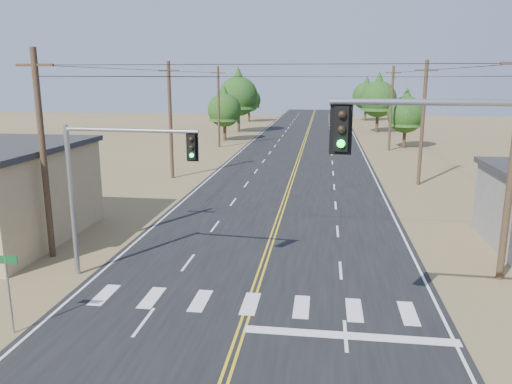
# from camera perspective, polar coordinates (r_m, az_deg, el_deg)

# --- Properties ---
(road) EXTENTS (15.00, 200.00, 0.02)m
(road) POSITION_cam_1_polar(r_m,az_deg,el_deg) (40.82, 3.87, 0.71)
(road) COLOR black
(road) RESTS_ON ground
(utility_pole_left_near) EXTENTS (1.80, 0.30, 10.00)m
(utility_pole_left_near) POSITION_cam_1_polar(r_m,az_deg,el_deg) (25.71, -23.16, 4.02)
(utility_pole_left_near) COLOR #4C3826
(utility_pole_left_near) RESTS_ON ground
(utility_pole_left_mid) EXTENTS (1.80, 0.30, 10.00)m
(utility_pole_left_mid) POSITION_cam_1_polar(r_m,az_deg,el_deg) (43.97, -9.76, 8.17)
(utility_pole_left_mid) COLOR #4C3826
(utility_pole_left_mid) RESTS_ON ground
(utility_pole_left_far) EXTENTS (1.80, 0.30, 10.00)m
(utility_pole_left_far) POSITION_cam_1_polar(r_m,az_deg,el_deg) (63.29, -4.29, 9.72)
(utility_pole_left_far) COLOR #4C3826
(utility_pole_left_far) RESTS_ON ground
(utility_pole_right_near) EXTENTS (1.80, 0.30, 10.00)m
(utility_pole_right_near) POSITION_cam_1_polar(r_m,az_deg,el_deg) (23.44, 27.25, 2.85)
(utility_pole_right_near) COLOR #4C3826
(utility_pole_right_near) RESTS_ON ground
(utility_pole_right_mid) EXTENTS (1.80, 0.30, 10.00)m
(utility_pole_right_mid) POSITION_cam_1_polar(r_m,az_deg,el_deg) (42.68, 18.51, 7.55)
(utility_pole_right_mid) COLOR #4C3826
(utility_pole_right_mid) RESTS_ON ground
(utility_pole_right_far) EXTENTS (1.80, 0.30, 10.00)m
(utility_pole_right_far) POSITION_cam_1_polar(r_m,az_deg,el_deg) (62.40, 15.19, 9.27)
(utility_pole_right_far) COLOR #4C3826
(utility_pole_right_far) RESTS_ON ground
(signal_mast_left) EXTENTS (5.98, 0.83, 6.72)m
(signal_mast_left) POSITION_cam_1_polar(r_m,az_deg,el_deg) (22.03, -16.72, 1.76)
(signal_mast_left) COLOR gray
(signal_mast_left) RESTS_ON ground
(street_sign) EXTENTS (0.84, 0.07, 2.83)m
(street_sign) POSITION_cam_1_polar(r_m,az_deg,el_deg) (19.09, -26.49, -9.18)
(street_sign) COLOR gray
(street_sign) RESTS_ON ground
(tree_left_near) EXTENTS (4.62, 4.62, 7.69)m
(tree_left_near) POSITION_cam_1_polar(r_m,az_deg,el_deg) (70.04, -3.63, 9.70)
(tree_left_near) COLOR #3F2D1E
(tree_left_near) RESTS_ON ground
(tree_left_mid) EXTENTS (6.23, 6.23, 10.39)m
(tree_left_mid) POSITION_cam_1_polar(r_m,az_deg,el_deg) (81.03, -2.03, 11.33)
(tree_left_mid) COLOR #3F2D1E
(tree_left_mid) RESTS_ON ground
(tree_left_far) EXTENTS (4.67, 4.67, 7.79)m
(tree_left_far) POSITION_cam_1_polar(r_m,az_deg,el_deg) (100.59, -0.82, 10.74)
(tree_left_far) COLOR #3F2D1E
(tree_left_far) RESTS_ON ground
(tree_right_near) EXTENTS (4.54, 4.54, 7.56)m
(tree_right_near) POSITION_cam_1_polar(r_m,az_deg,el_deg) (65.22, 16.77, 8.88)
(tree_right_near) COLOR #3F2D1E
(tree_right_near) RESTS_ON ground
(tree_right_mid) EXTENTS (5.77, 5.77, 9.61)m
(tree_right_mid) POSITION_cam_1_polar(r_m,az_deg,el_deg) (83.20, 13.82, 10.68)
(tree_right_mid) COLOR #3F2D1E
(tree_right_mid) RESTS_ON ground
(tree_right_far) EXTENTS (5.47, 5.47, 9.11)m
(tree_right_far) POSITION_cam_1_polar(r_m,az_deg,el_deg) (105.18, 12.49, 10.98)
(tree_right_far) COLOR #3F2D1E
(tree_right_far) RESTS_ON ground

